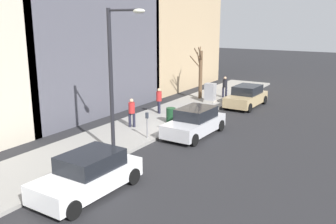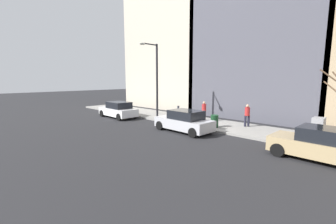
{
  "view_description": "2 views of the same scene",
  "coord_description": "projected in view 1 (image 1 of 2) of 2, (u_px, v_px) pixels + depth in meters",
  "views": [
    {
      "loc": [
        -10.21,
        17.83,
        6.18
      ],
      "look_at": [
        0.3,
        0.59,
        1.16
      ],
      "focal_mm": 40.0,
      "sensor_mm": 36.0,
      "label": 1
    },
    {
      "loc": [
        -13.07,
        -9.62,
        3.67
      ],
      "look_at": [
        -0.02,
        3.15,
        0.97
      ],
      "focal_mm": 24.0,
      "sensor_mm": 36.0,
      "label": 2
    }
  ],
  "objects": [
    {
      "name": "parked_car_tan",
      "position": [
        246.0,
        97.0,
        27.06
      ],
      "size": [
        2.02,
        4.25,
        1.52
      ],
      "rotation": [
        0.0,
        0.0,
        -0.03
      ],
      "color": "tan",
      "rests_on": "ground"
    },
    {
      "name": "parking_meter",
      "position": [
        147.0,
        122.0,
        19.4
      ],
      "size": [
        0.14,
        0.1,
        1.35
      ],
      "color": "slate",
      "rests_on": "sidewalk"
    },
    {
      "name": "parked_car_white",
      "position": [
        88.0,
        175.0,
        13.48
      ],
      "size": [
        2.02,
        4.25,
        1.52
      ],
      "rotation": [
        0.0,
        0.0,
        -0.03
      ],
      "color": "white",
      "rests_on": "ground"
    },
    {
      "name": "trash_bin",
      "position": [
        171.0,
        115.0,
        22.34
      ],
      "size": [
        0.56,
        0.56,
        0.9
      ],
      "primitive_type": "cylinder",
      "color": "#14381E",
      "rests_on": "sidewalk"
    },
    {
      "name": "streetlamp",
      "position": [
        115.0,
        70.0,
        16.41
      ],
      "size": [
        1.97,
        0.32,
        6.5
      ],
      "color": "black",
      "rests_on": "sidewalk"
    },
    {
      "name": "bare_tree",
      "position": [
        200.0,
        72.0,
        28.85
      ],
      "size": [
        1.14,
        2.12,
        4.09
      ],
      "color": "brown",
      "rests_on": "sidewalk"
    },
    {
      "name": "utility_box",
      "position": [
        210.0,
        93.0,
        27.75
      ],
      "size": [
        0.83,
        0.61,
        1.43
      ],
      "color": "#A8A399",
      "rests_on": "sidewalk"
    },
    {
      "name": "pedestrian_far_corner",
      "position": [
        132.0,
        111.0,
        21.32
      ],
      "size": [
        0.37,
        0.36,
        1.66
      ],
      "rotation": [
        0.0,
        0.0,
        0.51
      ],
      "color": "#1E1E2D",
      "rests_on": "sidewalk"
    },
    {
      "name": "office_block_center",
      "position": [
        38.0,
        4.0,
        26.0
      ],
      "size": [
        12.14,
        12.14,
        14.45
      ],
      "primitive_type": "cube",
      "color": "#4C4C56",
      "rests_on": "ground"
    },
    {
      "name": "pedestrian_midblock",
      "position": [
        159.0,
        99.0,
        24.5
      ],
      "size": [
        0.36,
        0.36,
        1.66
      ],
      "rotation": [
        0.0,
        0.0,
        5.43
      ],
      "color": "#1E1E2D",
      "rests_on": "sidewalk"
    },
    {
      "name": "parked_car_silver",
      "position": [
        195.0,
        122.0,
        20.33
      ],
      "size": [
        2.02,
        4.25,
        1.52
      ],
      "rotation": [
        0.0,
        0.0,
        -0.03
      ],
      "color": "#B7B7BC",
      "rests_on": "ground"
    },
    {
      "name": "ground_plane",
      "position": [
        178.0,
        130.0,
        21.43
      ],
      "size": [
        120.0,
        120.0,
        0.0
      ],
      "primitive_type": "plane",
      "color": "#232326"
    },
    {
      "name": "pedestrian_near_meter",
      "position": [
        225.0,
        86.0,
        29.43
      ],
      "size": [
        0.37,
        0.36,
        1.66
      ],
      "rotation": [
        0.0,
        0.0,
        0.54
      ],
      "color": "#1E1E2D",
      "rests_on": "sidewalk"
    },
    {
      "name": "sidewalk",
      "position": [
        149.0,
        124.0,
        22.42
      ],
      "size": [
        4.0,
        36.0,
        0.15
      ],
      "primitive_type": "cube",
      "color": "gray",
      "rests_on": "ground"
    }
  ]
}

